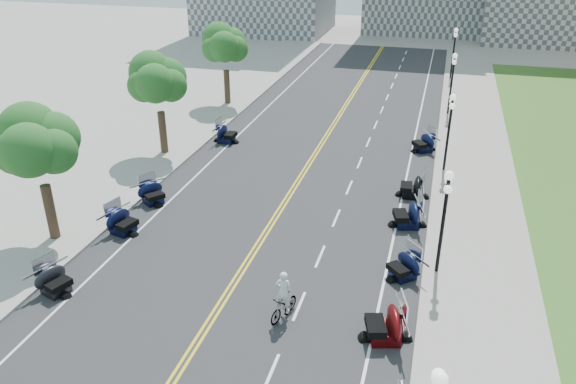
# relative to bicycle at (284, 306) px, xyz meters

# --- Properties ---
(ground) EXTENTS (160.00, 160.00, 0.00)m
(ground) POSITION_rel_bicycle_xyz_m (-2.78, 0.86, -0.53)
(ground) COLOR gray
(road) EXTENTS (16.00, 90.00, 0.01)m
(road) POSITION_rel_bicycle_xyz_m (-2.78, 10.86, -0.53)
(road) COLOR #333335
(road) RESTS_ON ground
(centerline_yellow_a) EXTENTS (0.12, 90.00, 0.00)m
(centerline_yellow_a) POSITION_rel_bicycle_xyz_m (-2.90, 10.86, -0.52)
(centerline_yellow_a) COLOR yellow
(centerline_yellow_a) RESTS_ON road
(centerline_yellow_b) EXTENTS (0.12, 90.00, 0.00)m
(centerline_yellow_b) POSITION_rel_bicycle_xyz_m (-2.66, 10.86, -0.52)
(centerline_yellow_b) COLOR yellow
(centerline_yellow_b) RESTS_ON road
(edge_line_north) EXTENTS (0.12, 90.00, 0.00)m
(edge_line_north) POSITION_rel_bicycle_xyz_m (3.62, 10.86, -0.52)
(edge_line_north) COLOR white
(edge_line_north) RESTS_ON road
(edge_line_south) EXTENTS (0.12, 90.00, 0.00)m
(edge_line_south) POSITION_rel_bicycle_xyz_m (-9.18, 10.86, -0.52)
(edge_line_south) COLOR white
(edge_line_south) RESTS_ON road
(lane_dash_5) EXTENTS (0.12, 2.00, 0.00)m
(lane_dash_5) POSITION_rel_bicycle_xyz_m (0.42, -3.14, -0.52)
(lane_dash_5) COLOR white
(lane_dash_5) RESTS_ON road
(lane_dash_6) EXTENTS (0.12, 2.00, 0.00)m
(lane_dash_6) POSITION_rel_bicycle_xyz_m (0.42, 0.86, -0.52)
(lane_dash_6) COLOR white
(lane_dash_6) RESTS_ON road
(lane_dash_7) EXTENTS (0.12, 2.00, 0.00)m
(lane_dash_7) POSITION_rel_bicycle_xyz_m (0.42, 4.86, -0.52)
(lane_dash_7) COLOR white
(lane_dash_7) RESTS_ON road
(lane_dash_8) EXTENTS (0.12, 2.00, 0.00)m
(lane_dash_8) POSITION_rel_bicycle_xyz_m (0.42, 8.86, -0.52)
(lane_dash_8) COLOR white
(lane_dash_8) RESTS_ON road
(lane_dash_9) EXTENTS (0.12, 2.00, 0.00)m
(lane_dash_9) POSITION_rel_bicycle_xyz_m (0.42, 12.86, -0.52)
(lane_dash_9) COLOR white
(lane_dash_9) RESTS_ON road
(lane_dash_10) EXTENTS (0.12, 2.00, 0.00)m
(lane_dash_10) POSITION_rel_bicycle_xyz_m (0.42, 16.86, -0.52)
(lane_dash_10) COLOR white
(lane_dash_10) RESTS_ON road
(lane_dash_11) EXTENTS (0.12, 2.00, 0.00)m
(lane_dash_11) POSITION_rel_bicycle_xyz_m (0.42, 20.86, -0.52)
(lane_dash_11) COLOR white
(lane_dash_11) RESTS_ON road
(lane_dash_12) EXTENTS (0.12, 2.00, 0.00)m
(lane_dash_12) POSITION_rel_bicycle_xyz_m (0.42, 24.86, -0.52)
(lane_dash_12) COLOR white
(lane_dash_12) RESTS_ON road
(lane_dash_13) EXTENTS (0.12, 2.00, 0.00)m
(lane_dash_13) POSITION_rel_bicycle_xyz_m (0.42, 28.86, -0.52)
(lane_dash_13) COLOR white
(lane_dash_13) RESTS_ON road
(lane_dash_14) EXTENTS (0.12, 2.00, 0.00)m
(lane_dash_14) POSITION_rel_bicycle_xyz_m (0.42, 32.86, -0.52)
(lane_dash_14) COLOR white
(lane_dash_14) RESTS_ON road
(lane_dash_15) EXTENTS (0.12, 2.00, 0.00)m
(lane_dash_15) POSITION_rel_bicycle_xyz_m (0.42, 36.86, -0.52)
(lane_dash_15) COLOR white
(lane_dash_15) RESTS_ON road
(lane_dash_16) EXTENTS (0.12, 2.00, 0.00)m
(lane_dash_16) POSITION_rel_bicycle_xyz_m (0.42, 40.86, -0.52)
(lane_dash_16) COLOR white
(lane_dash_16) RESTS_ON road
(lane_dash_17) EXTENTS (0.12, 2.00, 0.00)m
(lane_dash_17) POSITION_rel_bicycle_xyz_m (0.42, 44.86, -0.52)
(lane_dash_17) COLOR white
(lane_dash_17) RESTS_ON road
(lane_dash_18) EXTENTS (0.12, 2.00, 0.00)m
(lane_dash_18) POSITION_rel_bicycle_xyz_m (0.42, 48.86, -0.52)
(lane_dash_18) COLOR white
(lane_dash_18) RESTS_ON road
(lane_dash_19) EXTENTS (0.12, 2.00, 0.00)m
(lane_dash_19) POSITION_rel_bicycle_xyz_m (0.42, 52.86, -0.52)
(lane_dash_19) COLOR white
(lane_dash_19) RESTS_ON road
(sidewalk_north) EXTENTS (5.00, 90.00, 0.15)m
(sidewalk_north) POSITION_rel_bicycle_xyz_m (7.72, 10.86, -0.46)
(sidewalk_north) COLOR #9E9991
(sidewalk_north) RESTS_ON ground
(sidewalk_south) EXTENTS (5.00, 90.00, 0.15)m
(sidewalk_south) POSITION_rel_bicycle_xyz_m (-13.28, 10.86, -0.46)
(sidewalk_south) COLOR #9E9991
(sidewalk_south) RESTS_ON ground
(street_lamp_2) EXTENTS (0.50, 1.20, 4.90)m
(street_lamp_2) POSITION_rel_bicycle_xyz_m (5.82, 4.86, 2.07)
(street_lamp_2) COLOR black
(street_lamp_2) RESTS_ON sidewalk_north
(street_lamp_3) EXTENTS (0.50, 1.20, 4.90)m
(street_lamp_3) POSITION_rel_bicycle_xyz_m (5.82, 16.86, 2.07)
(street_lamp_3) COLOR black
(street_lamp_3) RESTS_ON sidewalk_north
(street_lamp_4) EXTENTS (0.50, 1.20, 4.90)m
(street_lamp_4) POSITION_rel_bicycle_xyz_m (5.82, 28.86, 2.07)
(street_lamp_4) COLOR black
(street_lamp_4) RESTS_ON sidewalk_north
(street_lamp_5) EXTENTS (0.50, 1.20, 4.90)m
(street_lamp_5) POSITION_rel_bicycle_xyz_m (5.82, 40.86, 2.07)
(street_lamp_5) COLOR black
(street_lamp_5) RESTS_ON sidewalk_north
(tree_2) EXTENTS (4.80, 4.80, 9.20)m
(tree_2) POSITION_rel_bicycle_xyz_m (-12.78, 2.86, 4.22)
(tree_2) COLOR #235619
(tree_2) RESTS_ON sidewalk_south
(tree_3) EXTENTS (4.80, 4.80, 9.20)m
(tree_3) POSITION_rel_bicycle_xyz_m (-12.78, 14.86, 4.22)
(tree_3) COLOR #235619
(tree_3) RESTS_ON sidewalk_south
(tree_4) EXTENTS (4.80, 4.80, 9.20)m
(tree_4) POSITION_rel_bicycle_xyz_m (-12.78, 26.86, 4.22)
(tree_4) COLOR #235619
(tree_4) RESTS_ON sidewalk_south
(motorcycle_n_5) EXTENTS (2.75, 2.75, 1.55)m
(motorcycle_n_5) POSITION_rel_bicycle_xyz_m (4.06, -0.22, 0.24)
(motorcycle_n_5) COLOR #590A0C
(motorcycle_n_5) RESTS_ON road
(motorcycle_n_6) EXTENTS (2.62, 2.62, 1.30)m
(motorcycle_n_6) POSITION_rel_bicycle_xyz_m (4.37, 4.15, 0.12)
(motorcycle_n_6) COLOR black
(motorcycle_n_6) RESTS_ON road
(motorcycle_n_7) EXTENTS (2.66, 2.66, 1.51)m
(motorcycle_n_7) POSITION_rel_bicycle_xyz_m (4.14, 9.01, 0.22)
(motorcycle_n_7) COLOR black
(motorcycle_n_7) RESTS_ON road
(motorcycle_n_8) EXTENTS (2.15, 2.15, 1.45)m
(motorcycle_n_8) POSITION_rel_bicycle_xyz_m (4.12, 12.63, 0.19)
(motorcycle_n_8) COLOR black
(motorcycle_n_8) RESTS_ON road
(motorcycle_n_10) EXTENTS (2.77, 2.77, 1.39)m
(motorcycle_n_10) POSITION_rel_bicycle_xyz_m (4.33, 20.11, 0.16)
(motorcycle_n_10) COLOR black
(motorcycle_n_10) RESTS_ON road
(motorcycle_s_5) EXTENTS (2.40, 2.40, 1.32)m
(motorcycle_s_5) POSITION_rel_bicycle_xyz_m (-9.92, -1.01, 0.13)
(motorcycle_s_5) COLOR black
(motorcycle_s_5) RESTS_ON road
(motorcycle_s_6) EXTENTS (2.42, 2.42, 1.39)m
(motorcycle_s_6) POSITION_rel_bicycle_xyz_m (-9.83, 4.39, 0.16)
(motorcycle_s_6) COLOR black
(motorcycle_s_6) RESTS_ON road
(motorcycle_s_7) EXTENTS (2.66, 2.66, 1.33)m
(motorcycle_s_7) POSITION_rel_bicycle_xyz_m (-9.98, 7.86, 0.13)
(motorcycle_s_7) COLOR black
(motorcycle_s_7) RESTS_ON road
(motorcycle_s_9) EXTENTS (2.11, 2.11, 1.43)m
(motorcycle_s_9) POSITION_rel_bicycle_xyz_m (-9.48, 18.10, 0.18)
(motorcycle_s_9) COLOR black
(motorcycle_s_9) RESTS_ON road
(bicycle) EXTENTS (1.05, 1.84, 1.06)m
(bicycle) POSITION_rel_bicycle_xyz_m (0.00, 0.00, 0.00)
(bicycle) COLOR #A51414
(bicycle) RESTS_ON road
(cyclist_rider) EXTENTS (0.67, 0.44, 1.83)m
(cyclist_rider) POSITION_rel_bicycle_xyz_m (0.00, 0.00, 1.45)
(cyclist_rider) COLOR silver
(cyclist_rider) RESTS_ON bicycle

